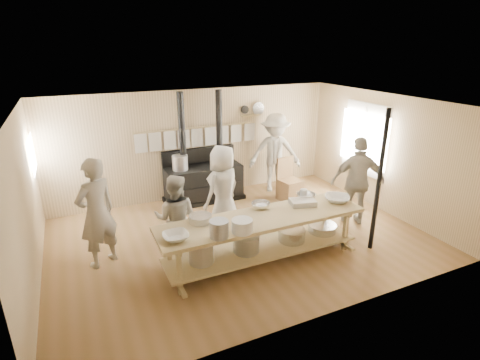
% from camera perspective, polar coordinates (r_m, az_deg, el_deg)
% --- Properties ---
extents(ground, '(7.00, 7.00, 0.00)m').
position_cam_1_polar(ground, '(7.42, 0.02, -8.81)').
color(ground, brown).
rests_on(ground, ground).
extents(room_shell, '(7.00, 7.00, 7.00)m').
position_cam_1_polar(room_shell, '(6.78, 0.03, 3.27)').
color(room_shell, tan).
rests_on(room_shell, ground).
extents(window_right, '(0.09, 1.50, 1.65)m').
position_cam_1_polar(window_right, '(9.21, 18.50, 5.98)').
color(window_right, beige).
rests_on(window_right, ground).
extents(left_opening, '(0.00, 0.90, 0.90)m').
position_cam_1_polar(left_opening, '(8.18, -29.09, 3.47)').
color(left_opening, white).
rests_on(left_opening, ground).
extents(stove, '(1.90, 0.75, 2.60)m').
position_cam_1_polar(stove, '(9.00, -5.66, 0.10)').
color(stove, black).
rests_on(stove, ground).
extents(towel_rail, '(3.00, 0.04, 0.47)m').
position_cam_1_polar(towel_rail, '(8.96, -6.45, 6.85)').
color(towel_rail, tan).
rests_on(towel_rail, ground).
extents(back_wall_shelf, '(0.63, 0.14, 0.32)m').
position_cam_1_polar(back_wall_shelf, '(9.45, 1.96, 10.48)').
color(back_wall_shelf, tan).
rests_on(back_wall_shelf, ground).
extents(prep_table, '(3.60, 0.90, 0.85)m').
position_cam_1_polar(prep_table, '(6.46, 3.33, -8.30)').
color(prep_table, tan).
rests_on(prep_table, ground).
extents(support_post, '(0.08, 0.08, 2.60)m').
position_cam_1_polar(support_post, '(6.97, 20.40, -0.37)').
color(support_post, black).
rests_on(support_post, ground).
extents(cook_far_left, '(0.83, 0.74, 1.90)m').
position_cam_1_polar(cook_far_left, '(6.63, -21.00, -4.76)').
color(cook_far_left, '#9F988D').
rests_on(cook_far_left, ground).
extents(cook_left, '(0.93, 0.86, 1.55)m').
position_cam_1_polar(cook_left, '(6.55, -9.78, -5.68)').
color(cook_left, '#9F988D').
rests_on(cook_left, ground).
extents(cook_center, '(1.03, 0.90, 1.77)m').
position_cam_1_polar(cook_center, '(7.36, -2.63, -1.43)').
color(cook_center, '#9F988D').
rests_on(cook_center, ground).
extents(cook_right, '(1.18, 0.86, 1.86)m').
position_cam_1_polar(cook_right, '(8.02, 17.50, -0.21)').
color(cook_right, '#9F988D').
rests_on(cook_right, ground).
extents(cook_by_window, '(1.47, 1.17, 1.99)m').
position_cam_1_polar(cook_by_window, '(9.44, 5.34, 4.11)').
color(cook_by_window, '#9F988D').
rests_on(cook_by_window, ground).
extents(chair, '(0.54, 0.54, 1.03)m').
position_cam_1_polar(chair, '(9.10, 7.53, -1.19)').
color(chair, brown).
rests_on(chair, ground).
extents(bowl_white_a, '(0.40, 0.40, 0.10)m').
position_cam_1_polar(bowl_white_a, '(5.68, -9.77, -8.49)').
color(bowl_white_a, white).
rests_on(bowl_white_a, prep_table).
extents(bowl_steel_a, '(0.46, 0.46, 0.10)m').
position_cam_1_polar(bowl_steel_a, '(6.61, 3.18, -3.90)').
color(bowl_steel_a, silver).
rests_on(bowl_steel_a, prep_table).
extents(bowl_white_b, '(0.63, 0.63, 0.11)m').
position_cam_1_polar(bowl_white_b, '(7.10, 14.57, -2.78)').
color(bowl_white_b, white).
rests_on(bowl_white_b, prep_table).
extents(bowl_steel_b, '(0.44, 0.44, 0.11)m').
position_cam_1_polar(bowl_steel_b, '(7.07, 10.01, -2.50)').
color(bowl_steel_b, silver).
rests_on(bowl_steel_b, prep_table).
extents(roasting_pan, '(0.51, 0.40, 0.10)m').
position_cam_1_polar(roasting_pan, '(6.83, 9.53, -3.38)').
color(roasting_pan, '#B2B2B7').
rests_on(roasting_pan, prep_table).
extents(mixing_bowl_large, '(0.48, 0.48, 0.12)m').
position_cam_1_polar(mixing_bowl_large, '(6.14, -6.06, -5.87)').
color(mixing_bowl_large, silver).
rests_on(mixing_bowl_large, prep_table).
extents(bucket_galv, '(0.33, 0.33, 0.27)m').
position_cam_1_polar(bucket_galv, '(5.64, -3.22, -7.44)').
color(bucket_galv, gray).
rests_on(bucket_galv, prep_table).
extents(deep_bowl_enamel, '(0.41, 0.41, 0.21)m').
position_cam_1_polar(deep_bowl_enamel, '(5.79, 0.32, -7.00)').
color(deep_bowl_enamel, white).
rests_on(deep_bowl_enamel, prep_table).
extents(pitcher, '(0.14, 0.14, 0.21)m').
position_cam_1_polar(pitcher, '(7.02, 9.66, -2.21)').
color(pitcher, white).
rests_on(pitcher, prep_table).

